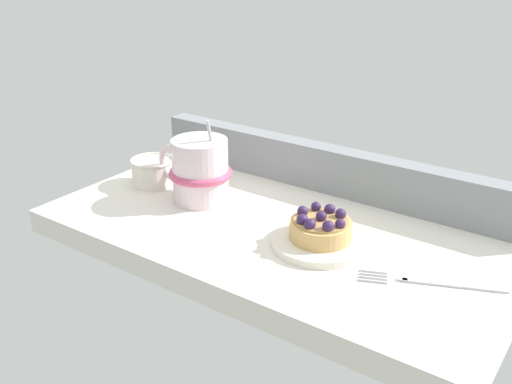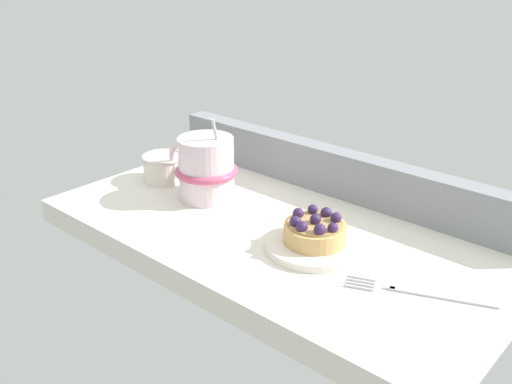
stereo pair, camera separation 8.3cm
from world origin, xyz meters
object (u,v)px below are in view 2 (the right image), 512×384
object	(u,v)px
sugar_bowl	(164,167)
dessert_plate	(314,245)
coffee_mug	(205,168)
raspberry_tart	(315,230)
dessert_fork	(417,292)

from	to	relation	value
sugar_bowl	dessert_plate	bearing A→B (deg)	-4.21
coffee_mug	sugar_bowl	world-z (taller)	coffee_mug
raspberry_tart	coffee_mug	bearing A→B (deg)	174.53
raspberry_tart	sugar_bowl	world-z (taller)	raspberry_tart
dessert_fork	sugar_bowl	distance (cm)	49.03
sugar_bowl	dessert_fork	bearing A→B (deg)	-3.94
dessert_fork	raspberry_tart	bearing A→B (deg)	176.69
coffee_mug	dessert_fork	size ratio (longest dim) A/B	0.82
dessert_fork	dessert_plate	bearing A→B (deg)	176.64
coffee_mug	sugar_bowl	size ratio (longest dim) A/B	1.84
dessert_plate	sugar_bowl	distance (cm)	33.56
raspberry_tart	sugar_bowl	bearing A→B (deg)	175.77
coffee_mug	raspberry_tart	bearing A→B (deg)	-5.47
raspberry_tart	coffee_mug	size ratio (longest dim) A/B	0.62
coffee_mug	dessert_fork	distance (cm)	38.73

